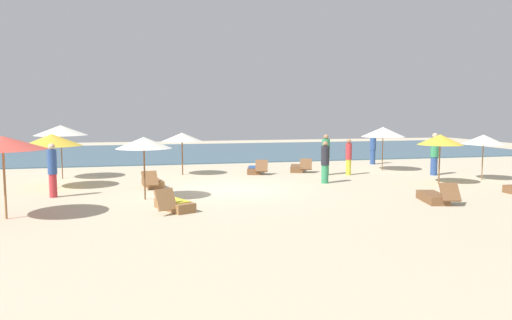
# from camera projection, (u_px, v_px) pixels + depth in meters

# --- Properties ---
(ground_plane) EXTENTS (60.00, 60.00, 0.00)m
(ground_plane) POSITION_uv_depth(u_px,v_px,m) (233.00, 190.00, 18.48)
(ground_plane) COLOR beige
(ocean_water) EXTENTS (48.00, 16.00, 0.06)m
(ocean_water) POSITION_uv_depth(u_px,v_px,m) (188.00, 152.00, 34.93)
(ocean_water) COLOR #3D6075
(ocean_water) RESTS_ON ground_plane
(umbrella_0) EXTENTS (2.27, 2.27, 2.29)m
(umbrella_0) POSITION_uv_depth(u_px,v_px,m) (3.00, 143.00, 13.26)
(umbrella_0) COLOR olive
(umbrella_0) RESTS_ON ground_plane
(umbrella_1) EXTENTS (2.22, 2.22, 2.09)m
(umbrella_1) POSITION_uv_depth(u_px,v_px,m) (52.00, 140.00, 18.68)
(umbrella_1) COLOR olive
(umbrella_1) RESTS_ON ground_plane
(umbrella_2) EXTENTS (1.85, 1.85, 2.10)m
(umbrella_2) POSITION_uv_depth(u_px,v_px,m) (144.00, 143.00, 16.22)
(umbrella_2) COLOR brown
(umbrella_2) RESTS_ON ground_plane
(umbrella_3) EXTENTS (1.86, 1.86, 1.96)m
(umbrella_3) POSITION_uv_depth(u_px,v_px,m) (182.00, 137.00, 22.55)
(umbrella_3) COLOR brown
(umbrella_3) RESTS_ON ground_plane
(umbrella_4) EXTENTS (1.80, 1.80, 2.01)m
(umbrella_4) POSITION_uv_depth(u_px,v_px,m) (440.00, 140.00, 19.76)
(umbrella_4) COLOR brown
(umbrella_4) RESTS_ON ground_plane
(umbrella_5) EXTENTS (2.26, 2.26, 2.34)m
(umbrella_5) POSITION_uv_depth(u_px,v_px,m) (61.00, 130.00, 21.25)
(umbrella_5) COLOR brown
(umbrella_5) RESTS_ON ground_plane
(umbrella_6) EXTENTS (1.78, 1.78, 1.95)m
(umbrella_6) POSITION_uv_depth(u_px,v_px,m) (483.00, 139.00, 20.88)
(umbrella_6) COLOR olive
(umbrella_6) RESTS_ON ground_plane
(umbrella_7) EXTENTS (2.14, 2.14, 2.16)m
(umbrella_7) POSITION_uv_depth(u_px,v_px,m) (383.00, 132.00, 24.17)
(umbrella_7) COLOR brown
(umbrella_7) RESTS_ON ground_plane
(lounger_0) EXTENTS (0.87, 1.76, 0.69)m
(lounger_0) POSITION_uv_depth(u_px,v_px,m) (152.00, 183.00, 19.08)
(lounger_0) COLOR brown
(lounger_0) RESTS_ON ground_plane
(lounger_2) EXTENTS (0.96, 1.77, 0.70)m
(lounger_2) POSITION_uv_depth(u_px,v_px,m) (434.00, 197.00, 15.91)
(lounger_2) COLOR brown
(lounger_2) RESTS_ON ground_plane
(lounger_3) EXTENTS (1.12, 1.80, 0.67)m
(lounger_3) POSITION_uv_depth(u_px,v_px,m) (298.00, 168.00, 23.99)
(lounger_3) COLOR brown
(lounger_3) RESTS_ON ground_plane
(lounger_4) EXTENTS (1.03, 1.79, 0.69)m
(lounger_4) POSITION_uv_depth(u_px,v_px,m) (255.00, 170.00, 23.25)
(lounger_4) COLOR brown
(lounger_4) RESTS_ON ground_plane
(lounger_5) EXTENTS (1.23, 1.72, 0.75)m
(lounger_5) POSITION_uv_depth(u_px,v_px,m) (174.00, 205.00, 14.60)
(lounger_5) COLOR olive
(lounger_5) RESTS_ON ground_plane
(person_0) EXTENTS (0.51, 0.51, 1.95)m
(person_0) POSITION_uv_depth(u_px,v_px,m) (434.00, 154.00, 22.51)
(person_0) COLOR #2D4C8C
(person_0) RESTS_ON ground_plane
(person_1) EXTENTS (0.49, 0.49, 1.89)m
(person_1) POSITION_uv_depth(u_px,v_px,m) (326.00, 154.00, 22.54)
(person_1) COLOR #338C59
(person_1) RESTS_ON ground_plane
(person_2) EXTENTS (0.35, 0.35, 1.81)m
(person_2) POSITION_uv_depth(u_px,v_px,m) (373.00, 148.00, 27.13)
(person_2) COLOR #2D4C8C
(person_2) RESTS_ON ground_plane
(person_3) EXTENTS (0.39, 0.39, 1.67)m
(person_3) POSITION_uv_depth(u_px,v_px,m) (349.00, 157.00, 22.57)
(person_3) COLOR yellow
(person_3) RESTS_ON ground_plane
(person_4) EXTENTS (0.37, 0.37, 1.86)m
(person_4) POSITION_uv_depth(u_px,v_px,m) (52.00, 170.00, 16.73)
(person_4) COLOR #BF3338
(person_4) RESTS_ON ground_plane
(person_5) EXTENTS (0.46, 0.46, 1.73)m
(person_5) POSITION_uv_depth(u_px,v_px,m) (325.00, 162.00, 20.03)
(person_5) COLOR #338C59
(person_5) RESTS_ON ground_plane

